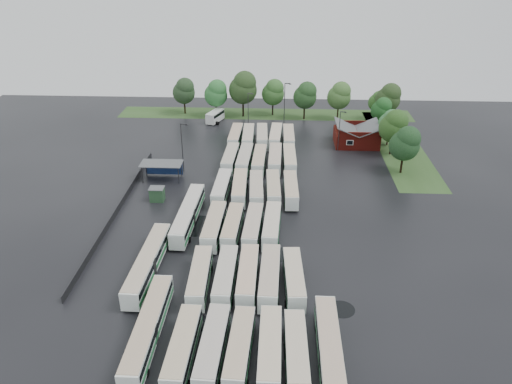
{
  "coord_description": "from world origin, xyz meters",
  "views": [
    {
      "loc": [
        5.78,
        -67.74,
        42.89
      ],
      "look_at": [
        2.0,
        12.0,
        2.5
      ],
      "focal_mm": 35.0,
      "sensor_mm": 36.0,
      "label": 1
    }
  ],
  "objects_px": {
    "artic_bus_east": "(330,357)",
    "minibus": "(215,116)",
    "brick_building": "(356,137)",
    "artic_bus_west_a": "(148,328)"
  },
  "relations": [
    {
      "from": "artic_bus_east",
      "to": "minibus",
      "type": "relative_size",
      "value": 2.54
    },
    {
      "from": "brick_building",
      "to": "artic_bus_east",
      "type": "height_order",
      "value": "brick_building"
    },
    {
      "from": "artic_bus_east",
      "to": "brick_building",
      "type": "bearing_deg",
      "value": 80.45
    },
    {
      "from": "brick_building",
      "to": "artic_bus_west_a",
      "type": "bearing_deg",
      "value": -116.75
    },
    {
      "from": "artic_bus_west_a",
      "to": "artic_bus_east",
      "type": "distance_m",
      "value": 21.46
    },
    {
      "from": "artic_bus_west_a",
      "to": "artic_bus_east",
      "type": "xyz_separation_m",
      "value": [
        21.16,
        -3.54,
        0.03
      ]
    },
    {
      "from": "artic_bus_east",
      "to": "minibus",
      "type": "bearing_deg",
      "value": 105.54
    },
    {
      "from": "artic_bus_west_a",
      "to": "minibus",
      "type": "xyz_separation_m",
      "value": [
        -1.8,
        80.51,
        -0.21
      ]
    },
    {
      "from": "brick_building",
      "to": "artic_bus_west_a",
      "type": "xyz_separation_m",
      "value": [
        -33.14,
        -65.74,
        -0.08
      ]
    },
    {
      "from": "brick_building",
      "to": "artic_bus_west_a",
      "type": "relative_size",
      "value": 0.58
    }
  ]
}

